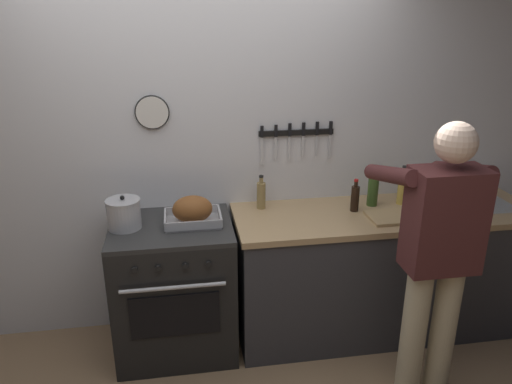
{
  "coord_description": "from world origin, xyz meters",
  "views": [
    {
      "loc": [
        -0.14,
        -1.87,
        2.18
      ],
      "look_at": [
        0.3,
        0.85,
        1.14
      ],
      "focal_mm": 34.7,
      "sensor_mm": 36.0,
      "label": 1
    }
  ],
  "objects": [
    {
      "name": "wall_back",
      "position": [
        -0.0,
        1.35,
        1.3
      ],
      "size": [
        6.0,
        0.13,
        2.6
      ],
      "color": "silver",
      "rests_on": "ground"
    },
    {
      "name": "counter_block",
      "position": [
        1.21,
        0.99,
        0.46
      ],
      "size": [
        2.03,
        0.65,
        0.9
      ],
      "color": "#38383D",
      "rests_on": "ground"
    },
    {
      "name": "stove",
      "position": [
        -0.22,
        0.99,
        0.45
      ],
      "size": [
        0.76,
        0.67,
        0.9
      ],
      "color": "black",
      "rests_on": "ground"
    },
    {
      "name": "person_cook",
      "position": [
        1.2,
        0.31,
        0.95
      ],
      "size": [
        0.51,
        0.63,
        1.66
      ],
      "rotation": [
        0.0,
        0.0,
        1.53
      ],
      "color": "#C6B793",
      "rests_on": "ground"
    },
    {
      "name": "roasting_pan",
      "position": [
        -0.08,
        1.0,
        0.98
      ],
      "size": [
        0.35,
        0.26,
        0.18
      ],
      "color": "#B7B7BC",
      "rests_on": "stove"
    },
    {
      "name": "stock_pot",
      "position": [
        -0.5,
        1.0,
        0.99
      ],
      "size": [
        0.21,
        0.21,
        0.21
      ],
      "color": "#B7B7BC",
      "rests_on": "stove"
    },
    {
      "name": "cutting_board",
      "position": [
        1.21,
        0.87,
        0.91
      ],
      "size": [
        0.36,
        0.24,
        0.02
      ],
      "primitive_type": "cube",
      "color": "tan",
      "rests_on": "counter_block"
    },
    {
      "name": "bottle_cooking_oil",
      "position": [
        1.35,
        1.1,
        1.01
      ],
      "size": [
        0.07,
        0.07,
        0.27
      ],
      "color": "gold",
      "rests_on": "counter_block"
    },
    {
      "name": "bottle_soy_sauce",
      "position": [
        0.99,
        1.03,
        0.99
      ],
      "size": [
        0.06,
        0.06,
        0.22
      ],
      "color": "black",
      "rests_on": "counter_block"
    },
    {
      "name": "bottle_olive_oil",
      "position": [
        1.14,
        1.11,
        1.01
      ],
      "size": [
        0.07,
        0.07,
        0.26
      ],
      "color": "#385623",
      "rests_on": "counter_block"
    },
    {
      "name": "bottle_vinegar",
      "position": [
        0.38,
        1.18,
        1.0
      ],
      "size": [
        0.06,
        0.06,
        0.23
      ],
      "color": "#997F4C",
      "rests_on": "counter_block"
    }
  ]
}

